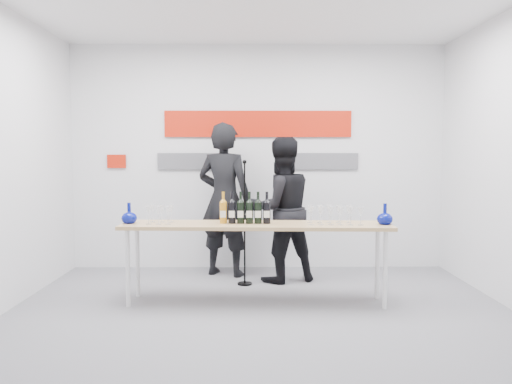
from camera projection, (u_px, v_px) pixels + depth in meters
ground at (261, 313)px, 4.85m from camera, size 5.00×5.00×0.00m
back_wall at (258, 158)px, 6.73m from camera, size 5.00×0.04×3.00m
signage at (254, 135)px, 6.67m from camera, size 3.38×0.02×0.79m
tasting_table at (256, 230)px, 5.15m from camera, size 2.79×0.66×0.83m
wine_bottles at (245, 208)px, 5.14m from camera, size 0.53×0.09×0.33m
decanter_left at (129, 213)px, 5.16m from camera, size 0.16×0.16×0.21m
decanter_right at (385, 214)px, 5.08m from camera, size 0.16×0.16×0.21m
glasses_left at (160, 214)px, 5.17m from camera, size 0.27×0.23×0.18m
glasses_right at (333, 215)px, 5.11m from camera, size 0.56×0.24×0.18m
presenter_left at (224, 200)px, 6.33m from camera, size 0.83×0.68×1.94m
presenter_right at (281, 210)px, 6.04m from camera, size 1.03×0.91×1.75m
mic_stand at (245, 247)px, 5.89m from camera, size 0.17×0.17×1.48m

